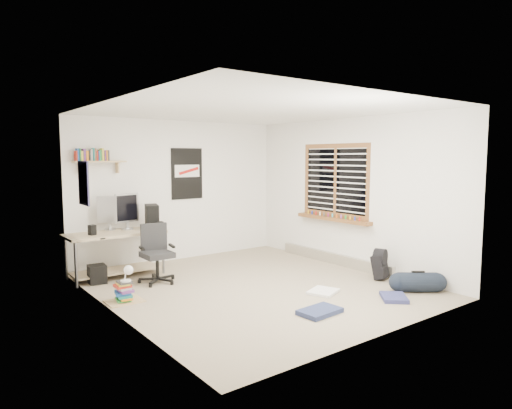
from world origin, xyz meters
TOP-DOWN VIEW (x-y plane):
  - floor at (0.00, 0.00)m, footprint 4.00×4.50m
  - ceiling at (0.00, 0.00)m, footprint 4.00×4.50m
  - back_wall at (0.00, 2.25)m, footprint 4.00×0.01m
  - left_wall at (-2.00, 0.00)m, footprint 0.01×4.50m
  - right_wall at (2.00, 0.00)m, footprint 0.01×4.50m
  - desk at (-1.39, 1.72)m, footprint 1.60×1.20m
  - monitor_left at (-1.38, 1.98)m, footprint 0.36×0.29m
  - monitor_right at (-1.14, 1.86)m, footprint 0.43×0.21m
  - pc_tower at (-0.76, 1.77)m, footprint 0.30×0.43m
  - keyboard at (-1.54, 1.48)m, footprint 0.40×0.19m
  - speaker_left at (-1.75, 1.67)m, footprint 0.12×0.12m
  - speaker_right at (-0.76, 1.46)m, footprint 0.09×0.09m
  - office_chair at (-1.02, 1.03)m, footprint 0.67×0.67m
  - wall_shelf at (-1.45, 2.14)m, footprint 0.80×0.22m
  - poster_back_wall at (0.15, 2.23)m, footprint 0.62×0.03m
  - poster_left_wall at (-1.99, 1.20)m, footprint 0.02×0.42m
  - window at (1.95, 0.30)m, footprint 0.10×1.50m
  - baseboard_heater at (1.96, 0.30)m, footprint 0.08×2.50m
  - backpack at (1.75, -0.85)m, footprint 0.32×0.29m
  - duffel_bag at (1.64, -1.57)m, footprint 0.38×0.38m
  - tshirt at (0.56, -0.83)m, footprint 0.50×0.46m
  - jeans_a at (-0.07, -1.39)m, footprint 0.53×0.36m
  - jeans_b at (1.10, -1.58)m, footprint 0.51×0.51m
  - book_stack at (-1.75, 0.45)m, footprint 0.49×0.44m
  - desk_lamp at (-1.73, 0.43)m, footprint 0.14×0.23m
  - subwoofer at (-1.75, 1.52)m, footprint 0.26×0.26m

SIDE VIEW (x-z plane):
  - floor at x=0.00m, z-range -0.01..0.00m
  - tshirt at x=0.56m, z-range 0.00..0.04m
  - jeans_b at x=1.10m, z-range 0.00..0.05m
  - jeans_a at x=-0.07m, z-range 0.00..0.06m
  - baseboard_heater at x=1.96m, z-range 0.00..0.18m
  - duffel_bag at x=1.64m, z-range -0.13..0.41m
  - subwoofer at x=-1.75m, z-range 0.00..0.28m
  - book_stack at x=-1.75m, z-range 0.01..0.29m
  - backpack at x=1.75m, z-range 0.02..0.38m
  - desk at x=-1.39m, z-range 0.03..0.70m
  - desk_lamp at x=-1.73m, z-range 0.27..0.49m
  - office_chair at x=-1.02m, z-range 0.05..0.93m
  - keyboard at x=-1.54m, z-range 0.67..0.69m
  - speaker_right at x=-0.76m, z-range 0.67..0.84m
  - speaker_left at x=-1.75m, z-range 0.67..0.85m
  - pc_tower at x=-0.76m, z-range 0.67..1.08m
  - monitor_left at x=-1.38m, z-range 0.67..1.08m
  - monitor_right at x=-1.14m, z-range 0.67..1.13m
  - back_wall at x=0.00m, z-range 0.00..2.50m
  - left_wall at x=-2.00m, z-range 0.00..2.50m
  - right_wall at x=2.00m, z-range 0.00..2.50m
  - window at x=1.95m, z-range 0.82..2.08m
  - poster_left_wall at x=-1.99m, z-range 1.20..1.80m
  - poster_back_wall at x=0.15m, z-range 1.09..2.01m
  - wall_shelf at x=-1.45m, z-range 1.66..1.90m
  - ceiling at x=0.00m, z-range 2.50..2.51m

